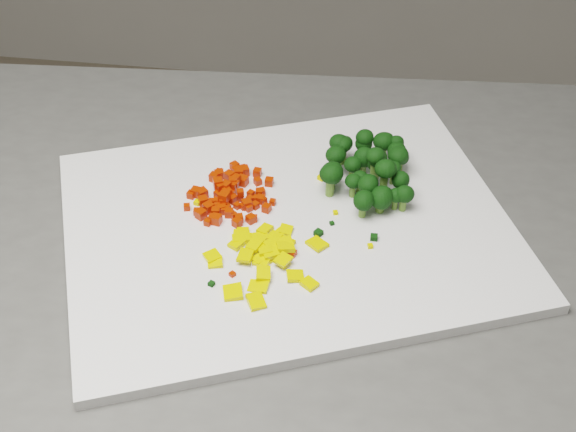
# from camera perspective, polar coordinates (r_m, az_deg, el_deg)

# --- Properties ---
(cutting_board) EXTENTS (0.61, 0.55, 0.01)m
(cutting_board) POSITION_cam_1_polar(r_m,az_deg,el_deg) (0.92, 0.00, -0.79)
(cutting_board) COLOR white
(cutting_board) RESTS_ON counter_block
(carrot_pile) EXTENTS (0.11, 0.11, 0.03)m
(carrot_pile) POSITION_cam_1_polar(r_m,az_deg,el_deg) (0.94, -4.17, 2.07)
(carrot_pile) COLOR #BF1A02
(carrot_pile) RESTS_ON cutting_board
(pepper_pile) EXTENTS (0.13, 0.13, 0.02)m
(pepper_pile) POSITION_cam_1_polar(r_m,az_deg,el_deg) (0.86, -1.61, -2.79)
(pepper_pile) COLOR yellow
(pepper_pile) RESTS_ON cutting_board
(broccoli_pile) EXTENTS (0.13, 0.13, 0.06)m
(broccoli_pile) POSITION_cam_1_polar(r_m,az_deg,el_deg) (0.95, 6.26, 3.54)
(broccoli_pile) COLOR black
(broccoli_pile) RESTS_ON cutting_board
(carrot_cube_0) EXTENTS (0.01, 0.01, 0.01)m
(carrot_cube_0) POSITION_cam_1_polar(r_m,az_deg,el_deg) (0.93, -4.89, 0.48)
(carrot_cube_0) COLOR #BF1A02
(carrot_cube_0) RESTS_ON carrot_pile
(carrot_cube_1) EXTENTS (0.01, 0.01, 0.01)m
(carrot_cube_1) POSITION_cam_1_polar(r_m,az_deg,el_deg) (0.95, -3.94, 2.48)
(carrot_cube_1) COLOR #BF1A02
(carrot_cube_1) RESTS_ON carrot_pile
(carrot_cube_2) EXTENTS (0.01, 0.01, 0.01)m
(carrot_cube_2) POSITION_cam_1_polar(r_m,az_deg,el_deg) (0.93, -3.63, 0.73)
(carrot_cube_2) COLOR #BF1A02
(carrot_cube_2) RESTS_ON carrot_pile
(carrot_cube_3) EXTENTS (0.01, 0.01, 0.01)m
(carrot_cube_3) POSITION_cam_1_polar(r_m,az_deg,el_deg) (0.92, -5.37, -0.18)
(carrot_cube_3) COLOR #BF1A02
(carrot_cube_3) RESTS_ON carrot_pile
(carrot_cube_4) EXTENTS (0.01, 0.01, 0.01)m
(carrot_cube_4) POSITION_cam_1_polar(r_m,az_deg,el_deg) (0.93, -4.37, 0.64)
(carrot_cube_4) COLOR #BF1A02
(carrot_cube_4) RESTS_ON carrot_pile
(carrot_cube_5) EXTENTS (0.01, 0.01, 0.01)m
(carrot_cube_5) POSITION_cam_1_polar(r_m,az_deg,el_deg) (0.95, -4.71, 1.49)
(carrot_cube_5) COLOR #BF1A02
(carrot_cube_5) RESTS_ON carrot_pile
(carrot_cube_6) EXTENTS (0.01, 0.01, 0.01)m
(carrot_cube_6) POSITION_cam_1_polar(r_m,az_deg,el_deg) (0.91, -2.66, -0.21)
(carrot_cube_6) COLOR #BF1A02
(carrot_cube_6) RESTS_ON carrot_pile
(carrot_cube_7) EXTENTS (0.01, 0.01, 0.01)m
(carrot_cube_7) POSITION_cam_1_polar(r_m,az_deg,el_deg) (0.94, -4.82, 1.01)
(carrot_cube_7) COLOR #BF1A02
(carrot_cube_7) RESTS_ON carrot_pile
(carrot_cube_8) EXTENTS (0.01, 0.01, 0.01)m
(carrot_cube_8) POSITION_cam_1_polar(r_m,az_deg,el_deg) (0.93, -5.68, 0.60)
(carrot_cube_8) COLOR #BF1A02
(carrot_cube_8) RESTS_ON carrot_pile
(carrot_cube_9) EXTENTS (0.01, 0.01, 0.01)m
(carrot_cube_9) POSITION_cam_1_polar(r_m,az_deg,el_deg) (0.93, -5.16, 0.32)
(carrot_cube_9) COLOR #BF1A02
(carrot_cube_9) RESTS_ON carrot_pile
(carrot_cube_10) EXTENTS (0.01, 0.01, 0.01)m
(carrot_cube_10) POSITION_cam_1_polar(r_m,az_deg,el_deg) (0.95, -2.66, 1.59)
(carrot_cube_10) COLOR #BF1A02
(carrot_cube_10) RESTS_ON carrot_pile
(carrot_cube_11) EXTENTS (0.01, 0.01, 0.01)m
(carrot_cube_11) POSITION_cam_1_polar(r_m,az_deg,el_deg) (0.91, -3.49, -0.29)
(carrot_cube_11) COLOR #BF1A02
(carrot_cube_11) RESTS_ON carrot_pile
(carrot_cube_12) EXTENTS (0.01, 0.01, 0.01)m
(carrot_cube_12) POSITION_cam_1_polar(r_m,az_deg,el_deg) (0.91, -5.12, -0.25)
(carrot_cube_12) COLOR #BF1A02
(carrot_cube_12) RESTS_ON carrot_pile
(carrot_cube_13) EXTENTS (0.01, 0.01, 0.01)m
(carrot_cube_13) POSITION_cam_1_polar(r_m,az_deg,el_deg) (0.97, -4.92, 2.51)
(carrot_cube_13) COLOR #BF1A02
(carrot_cube_13) RESTS_ON carrot_pile
(carrot_cube_14) EXTENTS (0.01, 0.01, 0.01)m
(carrot_cube_14) POSITION_cam_1_polar(r_m,az_deg,el_deg) (0.95, -6.56, 1.70)
(carrot_cube_14) COLOR #BF1A02
(carrot_cube_14) RESTS_ON carrot_pile
(carrot_cube_15) EXTENTS (0.01, 0.01, 0.01)m
(carrot_cube_15) POSITION_cam_1_polar(r_m,az_deg,el_deg) (0.96, -1.35, 2.45)
(carrot_cube_15) COLOR #BF1A02
(carrot_cube_15) RESTS_ON carrot_pile
(carrot_cube_16) EXTENTS (0.01, 0.01, 0.01)m
(carrot_cube_16) POSITION_cam_1_polar(r_m,az_deg,el_deg) (0.91, -3.50, -0.17)
(carrot_cube_16) COLOR #BF1A02
(carrot_cube_16) RESTS_ON carrot_pile
(carrot_cube_17) EXTENTS (0.01, 0.01, 0.01)m
(carrot_cube_17) POSITION_cam_1_polar(r_m,az_deg,el_deg) (0.98, -4.91, 2.97)
(carrot_cube_17) COLOR #BF1A02
(carrot_cube_17) RESTS_ON carrot_pile
(carrot_cube_18) EXTENTS (0.01, 0.01, 0.01)m
(carrot_cube_18) POSITION_cam_1_polar(r_m,az_deg,el_deg) (0.94, -5.10, 1.01)
(carrot_cube_18) COLOR #BF1A02
(carrot_cube_18) RESTS_ON carrot_pile
(carrot_cube_19) EXTENTS (0.01, 0.01, 0.01)m
(carrot_cube_19) POSITION_cam_1_polar(r_m,az_deg,el_deg) (0.94, -6.06, 1.07)
(carrot_cube_19) COLOR #BF1A02
(carrot_cube_19) RESTS_ON carrot_pile
(carrot_cube_20) EXTENTS (0.01, 0.01, 0.01)m
(carrot_cube_20) POSITION_cam_1_polar(r_m,az_deg,el_deg) (0.94, -3.97, 1.23)
(carrot_cube_20) COLOR #BF1A02
(carrot_cube_20) RESTS_ON carrot_pile
(carrot_cube_21) EXTENTS (0.01, 0.01, 0.01)m
(carrot_cube_21) POSITION_cam_1_polar(r_m,az_deg,el_deg) (0.96, -3.76, 2.65)
(carrot_cube_21) COLOR #BF1A02
(carrot_cube_21) RESTS_ON carrot_pile
(carrot_cube_22) EXTENTS (0.01, 0.01, 0.01)m
(carrot_cube_22) POSITION_cam_1_polar(r_m,az_deg,el_deg) (0.93, -1.54, 0.56)
(carrot_cube_22) COLOR #BF1A02
(carrot_cube_22) RESTS_ON carrot_pile
(carrot_cube_23) EXTENTS (0.01, 0.01, 0.01)m
(carrot_cube_23) POSITION_cam_1_polar(r_m,az_deg,el_deg) (0.94, -1.10, 0.99)
(carrot_cube_23) COLOR #BF1A02
(carrot_cube_23) RESTS_ON carrot_pile
(carrot_cube_24) EXTENTS (0.01, 0.01, 0.01)m
(carrot_cube_24) POSITION_cam_1_polar(r_m,az_deg,el_deg) (0.95, -1.91, 1.72)
(carrot_cube_24) COLOR #BF1A02
(carrot_cube_24) RESTS_ON carrot_pile
(carrot_cube_25) EXTENTS (0.01, 0.01, 0.01)m
(carrot_cube_25) POSITION_cam_1_polar(r_m,az_deg,el_deg) (0.98, -4.90, 3.09)
(carrot_cube_25) COLOR #BF1A02
(carrot_cube_25) RESTS_ON carrot_pile
(carrot_cube_26) EXTENTS (0.01, 0.01, 0.01)m
(carrot_cube_26) POSITION_cam_1_polar(r_m,az_deg,el_deg) (0.94, -2.71, 1.21)
(carrot_cube_26) COLOR #BF1A02
(carrot_cube_26) RESTS_ON carrot_pile
(carrot_cube_27) EXTENTS (0.01, 0.01, 0.01)m
(carrot_cube_27) POSITION_cam_1_polar(r_m,az_deg,el_deg) (0.94, -4.35, 1.70)
(carrot_cube_27) COLOR #BF1A02
(carrot_cube_27) RESTS_ON carrot_pile
(carrot_cube_28) EXTENTS (0.01, 0.01, 0.01)m
(carrot_cube_28) POSITION_cam_1_polar(r_m,az_deg,el_deg) (0.98, -3.66, 3.04)
(carrot_cube_28) COLOR #BF1A02
(carrot_cube_28) RESTS_ON carrot_pile
(carrot_cube_29) EXTENTS (0.01, 0.01, 0.01)m
(carrot_cube_29) POSITION_cam_1_polar(r_m,az_deg,el_deg) (0.96, -4.11, 2.04)
(carrot_cube_29) COLOR #BF1A02
(carrot_cube_29) RESTS_ON carrot_pile
(carrot_cube_30) EXTENTS (0.01, 0.01, 0.01)m
(carrot_cube_30) POSITION_cam_1_polar(r_m,az_deg,el_deg) (0.91, -5.74, -0.45)
(carrot_cube_30) COLOR #BF1A02
(carrot_cube_30) RESTS_ON carrot_pile
(carrot_cube_31) EXTENTS (0.01, 0.01, 0.01)m
(carrot_cube_31) POSITION_cam_1_polar(r_m,az_deg,el_deg) (0.94, -2.26, 1.22)
(carrot_cube_31) COLOR #BF1A02
(carrot_cube_31) RESTS_ON carrot_pile
(carrot_cube_32) EXTENTS (0.01, 0.01, 0.01)m
(carrot_cube_32) POSITION_cam_1_polar(r_m,az_deg,el_deg) (0.95, -2.06, 1.68)
(carrot_cube_32) COLOR #BF1A02
(carrot_cube_32) RESTS_ON carrot_pile
(carrot_cube_33) EXTENTS (0.01, 0.01, 0.01)m
(carrot_cube_33) POSITION_cam_1_polar(r_m,az_deg,el_deg) (0.98, -3.34, 3.05)
(carrot_cube_33) COLOR #BF1A02
(carrot_cube_33) RESTS_ON carrot_pile
(carrot_cube_34) EXTENTS (0.01, 0.01, 0.01)m
(carrot_cube_34) POSITION_cam_1_polar(r_m,az_deg,el_deg) (0.93, -5.03, 0.62)
(carrot_cube_34) COLOR #BF1A02
(carrot_cube_34) RESTS_ON carrot_pile
(carrot_cube_35) EXTENTS (0.01, 0.01, 0.01)m
(carrot_cube_35) POSITION_cam_1_polar(r_m,az_deg,el_deg) (0.93, -4.48, 0.39)
(carrot_cube_35) COLOR #BF1A02
(carrot_cube_35) RESTS_ON carrot_pile
(carrot_cube_36) EXTENTS (0.01, 0.01, 0.01)m
(carrot_cube_36) POSITION_cam_1_polar(r_m,az_deg,el_deg) (0.95, -3.88, 2.19)
(carrot_cube_36) COLOR #BF1A02
(carrot_cube_36) RESTS_ON carrot_pile
(carrot_cube_37) EXTENTS (0.01, 0.01, 0.01)m
(carrot_cube_37) POSITION_cam_1_polar(r_m,az_deg,el_deg) (0.98, -3.73, 3.27)
(carrot_cube_37) COLOR #BF1A02
(carrot_cube_37) RESTS_ON carrot_pile
(carrot_cube_38) EXTENTS (0.01, 0.01, 0.01)m
(carrot_cube_38) POSITION_cam_1_polar(r_m,az_deg,el_deg) (0.92, -4.21, 0.22)
(carrot_cube_38) COLOR #BF1A02
(carrot_cube_38) RESTS_ON carrot_pile
(carrot_cube_39) EXTENTS (0.01, 0.01, 0.01)m
(carrot_cube_39) POSITION_cam_1_polar(r_m,az_deg,el_deg) (0.93, -4.75, 0.56)
(carrot_cube_39) COLOR #BF1A02
(carrot_cube_39) RESTS_ON carrot_pile
(carrot_cube_40) EXTENTS (0.01, 0.01, 0.01)m
(carrot_cube_40) POSITION_cam_1_polar(r_m,az_deg,el_deg) (0.93, -2.81, 0.57)
(carrot_cube_40) COLOR #BF1A02
(carrot_cube_40) RESTS_ON carrot_pile
(carrot_cube_41) EXTENTS (0.01, 0.01, 0.01)m
(carrot_cube_41) POSITION_cam_1_polar(r_m,az_deg,el_deg) (0.95, -5.00, 2.35)
(carrot_cube_41) COLOR #BF1A02
(carrot_cube_41) RESTS_ON carrot_pile
(carrot_cube_42) EXTENTS (0.01, 0.01, 0.01)m
(carrot_cube_42) POSITION_cam_1_polar(r_m,az_deg,el_deg) (0.98, -3.51, 3.10)
(carrot_cube_42) COLOR #BF1A02
(carrot_cube_42) RESTS_ON carrot_pile
(carrot_cube_43) EXTENTS (0.02, 0.02, 0.01)m
(carrot_cube_43) POSITION_cam_1_polar(r_m,az_deg,el_deg) (0.95, -6.12, 1.61)
(carrot_cube_43) COLOR #BF1A02
(carrot_cube_43) RESTS_ON carrot_pile
(carrot_cube_44) EXTENTS (0.01, 0.01, 0.01)m
(carrot_cube_44) POSITION_cam_1_polar(r_m,az_deg,el_deg) (0.91, -3.64, -0.47)
(carrot_cube_44) COLOR #BF1A02
(carrot_cube_44) RESTS_ON carrot_pile
(carrot_cube_45) EXTENTS (0.01, 0.01, 0.01)m
(carrot_cube_45) POSITION_cam_1_polar(r_m,az_deg,el_deg) (0.91, -2.41, -0.17)
(carrot_cube_45) COLOR #BF1A02
(carrot_cube_45) RESTS_ON carrot_pile
(carrot_cube_46) EXTENTS (0.01, 0.01, 0.01)m
(carrot_cube_46) POSITION_cam_1_polar(r_m,az_deg,el_deg) (0.94, -3.38, 1.31)
(carrot_cube_46) COLOR #BF1A02
(carrot_cube_46) RESTS_ON carrot_pile
(carrot_cube_47) EXTENTS (0.01, 0.01, 0.01)m
(carrot_cube_47) POSITION_cam_1_polar(r_m,az_deg,el_deg) (0.93, -2.34, 0.76)
(carrot_cube_47) COLOR #BF1A02
(carrot_cube_47) RESTS_ON carrot_pile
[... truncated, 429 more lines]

